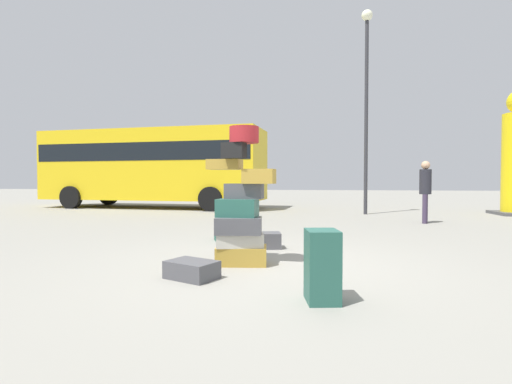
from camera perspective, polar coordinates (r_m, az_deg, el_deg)
The scene contains 9 objects.
ground_plane at distance 5.23m, azimuth 1.43°, elevation -10.77°, with size 80.00×80.00×0.00m, color gray.
suitcase_tower at distance 5.19m, azimuth -2.28°, elevation -2.51°, with size 0.97×0.65×1.85m.
suitcase_charcoal_behind_tower at distance 4.58m, azimuth -9.49°, elevation -11.29°, with size 0.56×0.39×0.20m, color #4C4C51.
suitcase_teal_upright_blue at distance 3.70m, azimuth 9.78°, elevation -10.74°, with size 0.29×0.36×0.67m, color #26594C.
suitcase_charcoal_right_side at distance 6.47m, azimuth 1.22°, elevation -7.18°, with size 0.54×0.37×0.26m, color #4C4C51.
suitcase_teal_white_trunk at distance 7.28m, azimuth -3.13°, elevation -6.16°, with size 0.75×0.36×0.26m, color #26594C.
person_bearded_onlooker at distance 11.06m, azimuth 23.82°, elevation 0.77°, with size 0.30×0.33×1.64m.
parked_bus at distance 16.50m, azimuth -14.99°, elevation 4.12°, with size 9.32×3.32×3.15m.
lamp_post at distance 13.70m, azimuth 16.07°, elevation 15.21°, with size 0.36×0.36×6.74m.
Camera 1 is at (0.63, -5.07, 1.13)m, focal length 26.97 mm.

